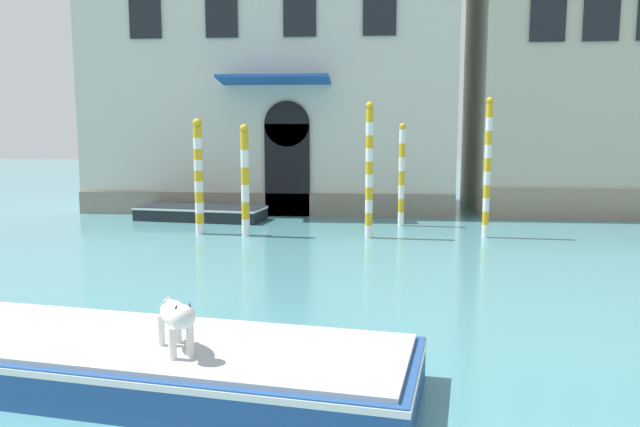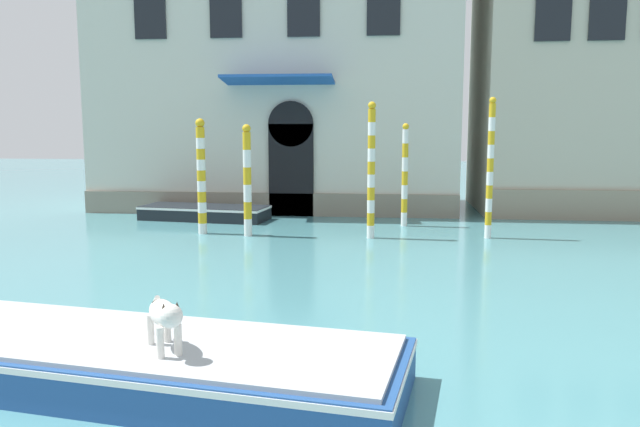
{
  "view_description": "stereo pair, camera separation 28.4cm",
  "coord_description": "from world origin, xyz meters",
  "px_view_note": "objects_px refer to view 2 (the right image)",
  "views": [
    {
      "loc": [
        5.56,
        -1.48,
        3.39
      ],
      "look_at": [
        4.18,
        14.0,
        1.2
      ],
      "focal_mm": 35.0,
      "sensor_mm": 36.0,
      "label": 1
    },
    {
      "loc": [
        5.84,
        -1.45,
        3.39
      ],
      "look_at": [
        4.18,
        14.0,
        1.2
      ],
      "focal_mm": 35.0,
      "sensor_mm": 36.0,
      "label": 2
    }
  ],
  "objects_px": {
    "dog_on_deck": "(165,315)",
    "mooring_pole_0": "(247,180)",
    "mooring_pole_3": "(405,175)",
    "mooring_pole_4": "(490,168)",
    "mooring_pole_1": "(201,176)",
    "mooring_pole_2": "(371,170)",
    "boat_foreground": "(96,355)",
    "boat_moored_near_palazzo": "(205,212)"
  },
  "relations": [
    {
      "from": "dog_on_deck",
      "to": "mooring_pole_0",
      "type": "height_order",
      "value": "mooring_pole_0"
    },
    {
      "from": "dog_on_deck",
      "to": "mooring_pole_0",
      "type": "xyz_separation_m",
      "value": [
        -1.58,
        11.62,
        0.65
      ]
    },
    {
      "from": "mooring_pole_3",
      "to": "mooring_pole_4",
      "type": "xyz_separation_m",
      "value": [
        2.48,
        -2.06,
        0.38
      ]
    },
    {
      "from": "mooring_pole_1",
      "to": "mooring_pole_2",
      "type": "distance_m",
      "value": 5.33
    },
    {
      "from": "boat_foreground",
      "to": "dog_on_deck",
      "type": "relative_size",
      "value": 9.25
    },
    {
      "from": "dog_on_deck",
      "to": "boat_moored_near_palazzo",
      "type": "relative_size",
      "value": 0.19
    },
    {
      "from": "mooring_pole_0",
      "to": "mooring_pole_3",
      "type": "distance_m",
      "value": 5.46
    },
    {
      "from": "dog_on_deck",
      "to": "mooring_pole_1",
      "type": "bearing_deg",
      "value": 161.38
    },
    {
      "from": "dog_on_deck",
      "to": "mooring_pole_4",
      "type": "xyz_separation_m",
      "value": [
        5.77,
        12.02,
        1.05
      ]
    },
    {
      "from": "boat_foreground",
      "to": "dog_on_deck",
      "type": "bearing_deg",
      "value": -15.91
    },
    {
      "from": "boat_foreground",
      "to": "dog_on_deck",
      "type": "xyz_separation_m",
      "value": [
        1.17,
        -0.54,
        0.75
      ]
    },
    {
      "from": "boat_foreground",
      "to": "mooring_pole_2",
      "type": "height_order",
      "value": "mooring_pole_2"
    },
    {
      "from": "dog_on_deck",
      "to": "mooring_pole_1",
      "type": "relative_size",
      "value": 0.26
    },
    {
      "from": "boat_foreground",
      "to": "mooring_pole_1",
      "type": "xyz_separation_m",
      "value": [
        -1.93,
        11.33,
        1.5
      ]
    },
    {
      "from": "boat_foreground",
      "to": "mooring_pole_1",
      "type": "relative_size",
      "value": 2.37
    },
    {
      "from": "boat_moored_near_palazzo",
      "to": "mooring_pole_0",
      "type": "xyz_separation_m",
      "value": [
        2.32,
        -3.16,
        1.47
      ]
    },
    {
      "from": "boat_foreground",
      "to": "dog_on_deck",
      "type": "height_order",
      "value": "dog_on_deck"
    },
    {
      "from": "mooring_pole_4",
      "to": "mooring_pole_3",
      "type": "bearing_deg",
      "value": 140.32
    },
    {
      "from": "mooring_pole_1",
      "to": "mooring_pole_4",
      "type": "bearing_deg",
      "value": 1.04
    },
    {
      "from": "boat_moored_near_palazzo",
      "to": "mooring_pole_2",
      "type": "height_order",
      "value": "mooring_pole_2"
    },
    {
      "from": "mooring_pole_1",
      "to": "mooring_pole_3",
      "type": "bearing_deg",
      "value": 19.16
    },
    {
      "from": "mooring_pole_1",
      "to": "mooring_pole_4",
      "type": "relative_size",
      "value": 0.85
    },
    {
      "from": "boat_moored_near_palazzo",
      "to": "mooring_pole_1",
      "type": "bearing_deg",
      "value": -67.18
    },
    {
      "from": "dog_on_deck",
      "to": "mooring_pole_3",
      "type": "height_order",
      "value": "mooring_pole_3"
    },
    {
      "from": "dog_on_deck",
      "to": "mooring_pole_4",
      "type": "bearing_deg",
      "value": 121.07
    },
    {
      "from": "mooring_pole_0",
      "to": "mooring_pole_2",
      "type": "distance_m",
      "value": 3.81
    },
    {
      "from": "boat_foreground",
      "to": "mooring_pole_2",
      "type": "distance_m",
      "value": 11.74
    },
    {
      "from": "boat_foreground",
      "to": "mooring_pole_2",
      "type": "relative_size",
      "value": 2.09
    },
    {
      "from": "boat_moored_near_palazzo",
      "to": "mooring_pole_4",
      "type": "height_order",
      "value": "mooring_pole_4"
    },
    {
      "from": "mooring_pole_1",
      "to": "dog_on_deck",
      "type": "bearing_deg",
      "value": -75.32
    },
    {
      "from": "mooring_pole_1",
      "to": "boat_moored_near_palazzo",
      "type": "bearing_deg",
      "value": 105.29
    },
    {
      "from": "mooring_pole_0",
      "to": "mooring_pole_2",
      "type": "height_order",
      "value": "mooring_pole_2"
    },
    {
      "from": "mooring_pole_0",
      "to": "mooring_pole_4",
      "type": "distance_m",
      "value": 7.37
    },
    {
      "from": "mooring_pole_4",
      "to": "mooring_pole_2",
      "type": "bearing_deg",
      "value": -173.9
    },
    {
      "from": "boat_moored_near_palazzo",
      "to": "mooring_pole_1",
      "type": "height_order",
      "value": "mooring_pole_1"
    },
    {
      "from": "mooring_pole_3",
      "to": "boat_moored_near_palazzo",
      "type": "bearing_deg",
      "value": 174.47
    },
    {
      "from": "mooring_pole_0",
      "to": "mooring_pole_1",
      "type": "height_order",
      "value": "mooring_pole_1"
    },
    {
      "from": "mooring_pole_1",
      "to": "mooring_pole_3",
      "type": "relative_size",
      "value": 1.04
    },
    {
      "from": "mooring_pole_0",
      "to": "mooring_pole_3",
      "type": "xyz_separation_m",
      "value": [
        4.87,
        2.46,
        0.02
      ]
    },
    {
      "from": "dog_on_deck",
      "to": "mooring_pole_0",
      "type": "bearing_deg",
      "value": 154.46
    },
    {
      "from": "mooring_pole_1",
      "to": "mooring_pole_3",
      "type": "xyz_separation_m",
      "value": [
        6.39,
        2.22,
        -0.08
      ]
    },
    {
      "from": "boat_foreground",
      "to": "boat_moored_near_palazzo",
      "type": "height_order",
      "value": "boat_foreground"
    }
  ]
}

